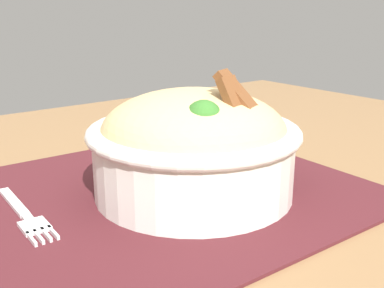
{
  "coord_description": "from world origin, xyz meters",
  "views": [
    {
      "loc": [
        0.19,
        0.34,
        0.95
      ],
      "look_at": [
        -0.07,
        -0.0,
        0.82
      ],
      "focal_mm": 43.19,
      "sensor_mm": 36.0,
      "label": 1
    }
  ],
  "objects": [
    {
      "name": "table",
      "position": [
        0.0,
        0.0,
        0.71
      ],
      "size": [
        1.34,
        0.97,
        0.77
      ],
      "color": "olive",
      "rests_on": "ground_plane"
    },
    {
      "name": "placemat",
      "position": [
        -0.01,
        -0.03,
        0.77
      ],
      "size": [
        0.46,
        0.36,
        0.0
      ],
      "primitive_type": "cube",
      "rotation": [
        0.0,
        0.0,
        -0.03
      ],
      "color": "#47191E",
      "rests_on": "table"
    },
    {
      "name": "bowl",
      "position": [
        -0.07,
        -0.0,
        0.82
      ],
      "size": [
        0.21,
        0.21,
        0.12
      ],
      "color": "silver",
      "rests_on": "placemat"
    },
    {
      "name": "fork",
      "position": [
        0.08,
        -0.04,
        0.77
      ],
      "size": [
        0.02,
        0.14,
        0.0
      ],
      "color": "silver",
      "rests_on": "placemat"
    }
  ]
}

